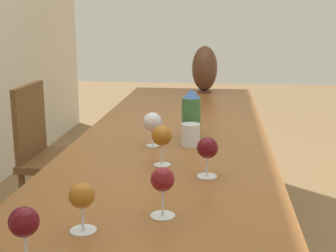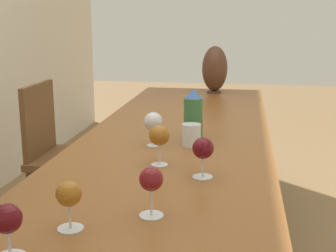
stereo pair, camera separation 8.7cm
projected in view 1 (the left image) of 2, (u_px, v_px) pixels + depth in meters
dining_table at (169, 162)px, 1.94m from camera, size 3.18×0.83×0.74m
water_bottle at (191, 115)px, 2.04m from camera, size 0.08×0.08×0.22m
water_tumbler at (191, 135)px, 1.94m from camera, size 0.08×0.08×0.09m
vase at (205, 69)px, 3.24m from camera, size 0.18×0.18×0.32m
wine_glass_0 at (163, 136)px, 1.67m from camera, size 0.07×0.07×0.15m
wine_glass_1 at (82, 197)px, 1.16m from camera, size 0.07×0.07×0.13m
wine_glass_2 at (152, 122)px, 1.92m from camera, size 0.08×0.08×0.14m
wine_glass_3 at (163, 181)px, 1.24m from camera, size 0.07×0.07×0.14m
wine_glass_4 at (208, 149)px, 1.55m from camera, size 0.07×0.07×0.14m
wine_glass_7 at (24, 224)px, 1.01m from camera, size 0.07×0.07×0.13m
chair_far at (54, 153)px, 2.72m from camera, size 0.44×0.44×0.88m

